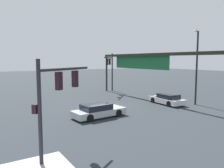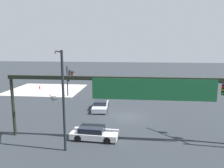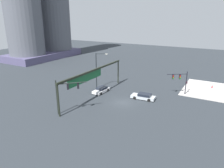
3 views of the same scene
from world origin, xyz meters
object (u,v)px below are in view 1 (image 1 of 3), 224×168
at_px(traffic_signal_near_corner, 55,92).
at_px(traffic_signal_opposite_side, 110,66).
at_px(sedan_car_waiting_far, 98,111).
at_px(streetlamp_curved_arm, 197,62).
at_px(sedan_car_approaching, 167,99).

height_order(traffic_signal_near_corner, traffic_signal_opposite_side, traffic_signal_opposite_side).
relative_size(traffic_signal_opposite_side, sedan_car_waiting_far, 1.24).
xyz_separation_m(streetlamp_curved_arm, sedan_car_waiting_far, (-1.21, -11.79, -4.23)).
bearing_deg(streetlamp_curved_arm, sedan_car_approaching, -74.28).
height_order(traffic_signal_near_corner, sedan_car_approaching, traffic_signal_near_corner).
distance_m(traffic_signal_opposite_side, streetlamp_curved_arm, 14.10).
height_order(sedan_car_approaching, sedan_car_waiting_far, same).
distance_m(traffic_signal_opposite_side, sedan_car_approaching, 12.28).
height_order(traffic_signal_near_corner, streetlamp_curved_arm, streetlamp_curved_arm).
distance_m(streetlamp_curved_arm, sedan_car_approaching, 5.22).
bearing_deg(traffic_signal_opposite_side, streetlamp_curved_arm, 55.15).
bearing_deg(sedan_car_approaching, sedan_car_waiting_far, 98.77).
bearing_deg(traffic_signal_opposite_side, traffic_signal_near_corner, 5.79).
bearing_deg(streetlamp_curved_arm, traffic_signal_opposite_side, -110.90).
relative_size(traffic_signal_opposite_side, streetlamp_curved_arm, 0.74).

